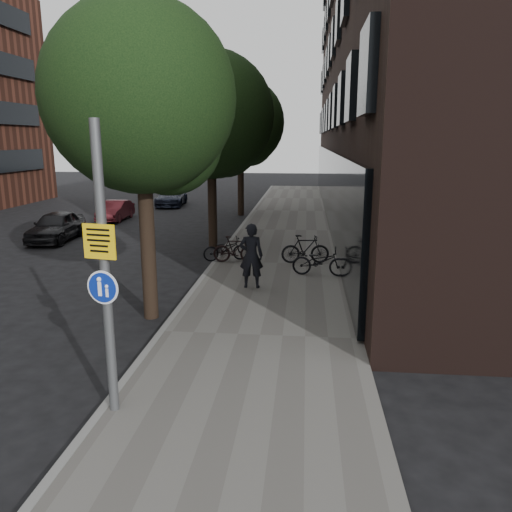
# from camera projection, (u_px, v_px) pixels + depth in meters

# --- Properties ---
(ground) EXTENTS (120.00, 120.00, 0.00)m
(ground) POSITION_uv_depth(u_px,v_px,m) (225.00, 421.00, 7.91)
(ground) COLOR black
(ground) RESTS_ON ground
(sidewalk) EXTENTS (4.50, 60.00, 0.12)m
(sidewalk) POSITION_uv_depth(u_px,v_px,m) (277.00, 264.00, 17.56)
(sidewalk) COLOR #5C5955
(sidewalk) RESTS_ON ground
(curb_edge) EXTENTS (0.15, 60.00, 0.13)m
(curb_edge) POSITION_uv_depth(u_px,v_px,m) (214.00, 263.00, 17.78)
(curb_edge) COLOR slate
(curb_edge) RESTS_ON ground
(building_right_dark_brick) EXTENTS (12.00, 40.00, 18.00)m
(building_right_dark_brick) POSITION_uv_depth(u_px,v_px,m) (448.00, 49.00, 26.35)
(building_right_dark_brick) COLOR black
(building_right_dark_brick) RESTS_ON ground
(street_tree_near) EXTENTS (4.40, 4.40, 7.50)m
(street_tree_near) POSITION_uv_depth(u_px,v_px,m) (146.00, 106.00, 11.49)
(street_tree_near) COLOR black
(street_tree_near) RESTS_ON ground
(street_tree_mid) EXTENTS (5.00, 5.00, 7.80)m
(street_tree_mid) POSITION_uv_depth(u_px,v_px,m) (213.00, 120.00, 19.72)
(street_tree_mid) COLOR black
(street_tree_mid) RESTS_ON ground
(street_tree_far) EXTENTS (5.00, 5.00, 7.80)m
(street_tree_far) POSITION_uv_depth(u_px,v_px,m) (242.00, 126.00, 28.44)
(street_tree_far) COLOR black
(street_tree_far) RESTS_ON ground
(signpost) EXTENTS (0.52, 0.15, 4.53)m
(signpost) POSITION_uv_depth(u_px,v_px,m) (105.00, 272.00, 7.52)
(signpost) COLOR #595B5E
(signpost) RESTS_ON sidewalk
(pedestrian) EXTENTS (0.71, 0.48, 1.90)m
(pedestrian) POSITION_uv_depth(u_px,v_px,m) (251.00, 256.00, 14.45)
(pedestrian) COLOR black
(pedestrian) RESTS_ON sidewalk
(parked_bike_facade_near) EXTENTS (1.81, 0.76, 0.93)m
(parked_bike_facade_near) POSITION_uv_depth(u_px,v_px,m) (320.00, 261.00, 15.83)
(parked_bike_facade_near) COLOR black
(parked_bike_facade_near) RESTS_ON sidewalk
(parked_bike_facade_far) EXTENTS (1.72, 0.67, 1.01)m
(parked_bike_facade_far) POSITION_uv_depth(u_px,v_px,m) (305.00, 249.00, 17.40)
(parked_bike_facade_far) COLOR black
(parked_bike_facade_far) RESTS_ON sidewalk
(parked_bike_curb_near) EXTENTS (1.71, 1.10, 0.85)m
(parked_bike_curb_near) POSITION_uv_depth(u_px,v_px,m) (226.00, 249.00, 17.80)
(parked_bike_curb_near) COLOR black
(parked_bike_curb_near) RESTS_ON sidewalk
(parked_bike_curb_far) EXTENTS (1.58, 0.48, 0.95)m
(parked_bike_curb_far) POSITION_uv_depth(u_px,v_px,m) (235.00, 249.00, 17.50)
(parked_bike_curb_far) COLOR black
(parked_bike_curb_far) RESTS_ON sidewalk
(parked_car_near) EXTENTS (1.78, 3.90, 1.30)m
(parked_car_near) POSITION_uv_depth(u_px,v_px,m) (56.00, 226.00, 21.86)
(parked_car_near) COLOR black
(parked_car_near) RESTS_ON ground
(parked_car_mid) EXTENTS (1.21, 3.30, 1.08)m
(parked_car_mid) POSITION_uv_depth(u_px,v_px,m) (115.00, 211.00, 27.43)
(parked_car_mid) COLOR maroon
(parked_car_mid) RESTS_ON ground
(parked_car_far) EXTENTS (2.08, 4.34, 1.22)m
(parked_car_far) POSITION_uv_depth(u_px,v_px,m) (172.00, 197.00, 33.55)
(parked_car_far) COLOR #1C2133
(parked_car_far) RESTS_ON ground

